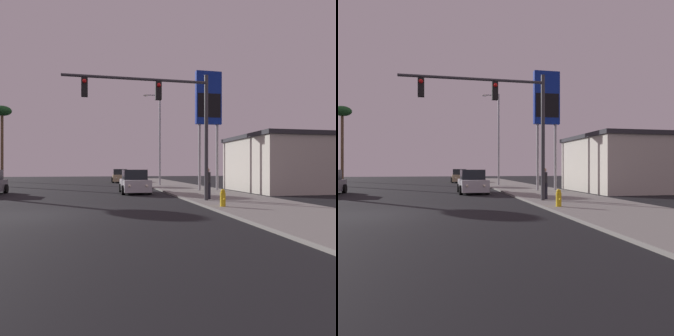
{
  "view_description": "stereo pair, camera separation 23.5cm",
  "coord_description": "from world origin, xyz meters",
  "views": [
    {
      "loc": [
        2.32,
        -13.16,
        1.77
      ],
      "look_at": [
        7.36,
        10.55,
        1.8
      ],
      "focal_mm": 35.0,
      "sensor_mm": 36.0,
      "label": 1
    },
    {
      "loc": [
        2.55,
        -13.21,
        1.77
      ],
      "look_at": [
        7.36,
        10.55,
        1.8
      ],
      "focal_mm": 35.0,
      "sensor_mm": 36.0,
      "label": 2
    }
  ],
  "objects": [
    {
      "name": "sidewalk_right",
      "position": [
        9.5,
        10.0,
        0.06
      ],
      "size": [
        5.0,
        60.0,
        0.12
      ],
      "color": "gray",
      "rests_on": "ground"
    },
    {
      "name": "pedestrian_on_sidewalk",
      "position": [
        8.04,
        3.55,
        1.03
      ],
      "size": [
        0.34,
        0.32,
        1.67
      ],
      "color": "#23232D",
      "rests_on": "sidewalk_right"
    },
    {
      "name": "car_silver",
      "position": [
        4.83,
        10.12,
        0.76
      ],
      "size": [
        2.04,
        4.32,
        1.68
      ],
      "rotation": [
        0.0,
        0.0,
        3.16
      ],
      "color": "#B7B7BC",
      "rests_on": "ground"
    },
    {
      "name": "palm_tree_far",
      "position": [
        -10.27,
        34.0,
        8.79
      ],
      "size": [
        2.4,
        2.4,
        10.11
      ],
      "color": "brown",
      "rests_on": "ground"
    },
    {
      "name": "traffic_light_mast",
      "position": [
        5.71,
        3.03,
        4.73
      ],
      "size": [
        7.32,
        0.36,
        6.5
      ],
      "color": "#38383D",
      "rests_on": "sidewalk_right"
    },
    {
      "name": "ground_plane",
      "position": [
        0.0,
        0.0,
        0.0
      ],
      "size": [
        120.0,
        120.0,
        0.0
      ],
      "primitive_type": "plane",
      "color": "black"
    },
    {
      "name": "building_gas_station",
      "position": [
        18.0,
        9.87,
        2.16
      ],
      "size": [
        10.3,
        8.3,
        4.3
      ],
      "color": "beige",
      "rests_on": "ground"
    },
    {
      "name": "fire_hydrant",
      "position": [
        7.59,
        0.21,
        0.49
      ],
      "size": [
        0.24,
        0.34,
        0.76
      ],
      "color": "gold",
      "rests_on": "sidewalk_right"
    },
    {
      "name": "street_lamp",
      "position": [
        8.11,
        18.59,
        5.12
      ],
      "size": [
        1.74,
        0.24,
        9.0
      ],
      "color": "#99999E",
      "rests_on": "sidewalk_right"
    },
    {
      "name": "car_tan",
      "position": [
        4.93,
        28.1,
        0.76
      ],
      "size": [
        2.04,
        4.33,
        1.68
      ],
      "rotation": [
        0.0,
        0.0,
        3.12
      ],
      "color": "tan",
      "rests_on": "ground"
    },
    {
      "name": "gas_station_sign",
      "position": [
        10.48,
        10.46,
        6.62
      ],
      "size": [
        2.0,
        0.42,
        9.0
      ],
      "color": "#99999E",
      "rests_on": "sidewalk_right"
    }
  ]
}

